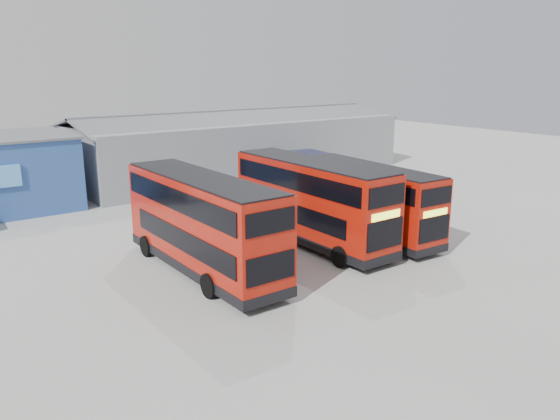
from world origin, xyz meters
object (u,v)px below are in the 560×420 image
Objects in this scene: maintenance_shed at (236,145)px; double_decker_right at (369,202)px; single_decker_blue at (338,180)px; double_decker_left at (203,226)px; double_decker_centre at (311,203)px.

maintenance_shed is 3.02× the size of double_decker_right.
double_decker_right is 9.30m from single_decker_blue.
double_decker_left is at bearing 30.56° from single_decker_blue.
single_decker_blue is (4.87, 7.90, -0.58)m from double_decker_right.
double_decker_centre is at bearing -176.80° from double_decker_left.
maintenance_shed is at bearing -125.66° from double_decker_left.
double_decker_left is at bearing -176.52° from double_decker_centre.
double_decker_left is 1.01× the size of double_decker_centre.
double_decker_left reaches higher than double_decker_right.
double_decker_centre is at bearing -111.44° from maintenance_shed.
double_decker_centre is at bearing 44.76° from single_decker_blue.
double_decker_left reaches higher than double_decker_centre.
single_decker_blue is at bearing 39.81° from double_decker_centre.
maintenance_shed reaches higher than double_decker_left.
single_decker_blue is (0.18, -13.96, -1.09)m from maintenance_shed.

